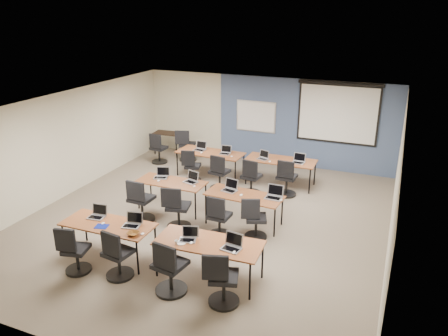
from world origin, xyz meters
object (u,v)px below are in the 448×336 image
at_px(whiteboard, 256,117).
at_px(laptop_7, 274,195).
at_px(laptop_8, 200,148).
at_px(laptop_10, 263,157).
at_px(spare_chair_b, 158,151).
at_px(projector_screen, 338,110).
at_px(laptop_0, 97,214).
at_px(task_chair_11, 286,181).
at_px(laptop_4, 162,175).
at_px(laptop_11, 299,160).
at_px(task_chair_8, 192,168).
at_px(laptop_3, 232,245).
at_px(task_chair_6, 219,220).
at_px(task_chair_0, 74,254).
at_px(training_table_back_left, 210,154).
at_px(task_chair_9, 219,175).
at_px(task_chair_5, 177,211).
at_px(laptop_9, 225,152).
at_px(utility_table, 168,135).
at_px(training_table_back_right, 281,161).
at_px(training_table_mid_left, 171,183).
at_px(training_table_mid_right, 244,197).
at_px(spare_chair_a, 186,148).
at_px(task_chair_4, 141,204).
at_px(task_chair_1, 117,258).
at_px(task_chair_7, 255,222).
at_px(laptop_6, 230,188).
at_px(laptop_1, 132,223).
at_px(task_chair_2, 169,271).
at_px(laptop_2, 189,237).
at_px(training_table_front_right, 209,244).

xyz_separation_m(whiteboard, laptop_7, (1.85, -4.19, -0.65)).
distance_m(laptop_8, laptop_10, 1.96).
bearing_deg(spare_chair_b, projector_screen, 18.31).
height_order(laptop_0, task_chair_11, task_chair_11).
bearing_deg(laptop_8, laptop_4, -84.61).
bearing_deg(laptop_11, task_chair_8, -163.96).
bearing_deg(laptop_3, laptop_10, 109.05).
distance_m(laptop_3, task_chair_6, 1.77).
bearing_deg(task_chair_0, laptop_3, 2.62).
height_order(training_table_back_left, task_chair_9, task_chair_9).
bearing_deg(task_chair_8, laptop_11, -0.70).
bearing_deg(whiteboard, task_chair_8, -113.85).
bearing_deg(task_chair_9, projector_screen, 53.71).
bearing_deg(task_chair_5, laptop_0, -139.66).
distance_m(laptop_0, laptop_7, 3.76).
bearing_deg(training_table_back_left, laptop_9, 7.67).
bearing_deg(task_chair_8, laptop_3, -69.79).
bearing_deg(laptop_0, utility_table, 99.21).
bearing_deg(training_table_back_right, laptop_11, -4.67).
bearing_deg(training_table_back_right, laptop_3, -85.18).
height_order(whiteboard, training_table_mid_left, whiteboard).
height_order(whiteboard, laptop_9, whiteboard).
bearing_deg(laptop_0, training_table_mid_right, 35.50).
relative_size(laptop_0, spare_chair_a, 0.31).
bearing_deg(laptop_8, task_chair_8, -81.98).
height_order(task_chair_4, laptop_10, task_chair_4).
relative_size(task_chair_0, laptop_10, 3.25).
bearing_deg(task_chair_1, task_chair_7, 59.93).
xyz_separation_m(laptop_9, spare_chair_a, (-1.72, 0.90, -0.36)).
bearing_deg(training_table_back_left, whiteboard, 69.49).
bearing_deg(training_table_mid_left, task_chair_0, -96.08).
xyz_separation_m(task_chair_8, spare_chair_a, (-0.96, 1.55, 0.04)).
bearing_deg(task_chair_8, laptop_8, 79.73).
bearing_deg(task_chair_7, training_table_back_left, 107.47).
distance_m(training_table_back_right, laptop_6, 2.56).
bearing_deg(laptop_10, task_chair_0, -90.07).
height_order(task_chair_4, laptop_8, task_chair_4).
distance_m(laptop_1, task_chair_9, 3.85).
height_order(training_table_back_left, laptop_9, laptop_9).
relative_size(laptop_3, laptop_7, 0.93).
relative_size(task_chair_2, laptop_4, 3.18).
relative_size(training_table_back_right, task_chair_2, 1.83).
height_order(training_table_mid_left, task_chair_2, task_chair_2).
bearing_deg(laptop_4, task_chair_6, -46.20).
xyz_separation_m(task_chair_1, task_chair_2, (1.10, -0.04, 0.02)).
height_order(training_table_back_right, laptop_10, laptop_10).
distance_m(laptop_2, laptop_7, 2.54).
bearing_deg(task_chair_9, task_chair_2, -69.23).
height_order(training_table_back_left, laptop_1, laptop_1).
relative_size(training_table_front_right, laptop_11, 5.93).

